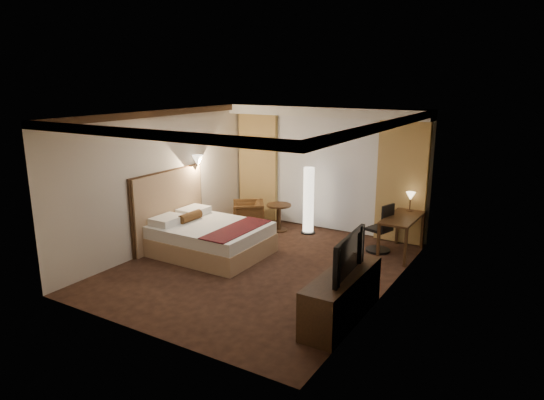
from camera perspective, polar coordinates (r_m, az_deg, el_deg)
The scene contains 21 objects.
floor at distance 8.75m, azimuth -1.36°, elevation -7.88°, with size 4.50×5.50×0.01m, color black.
ceiling at distance 8.13m, azimuth -1.48°, elevation 10.05°, with size 4.50×5.50×0.01m, color white.
back_wall at distance 10.70m, azimuth 6.51°, elevation 3.68°, with size 4.50×0.02×2.70m, color beige.
left_wall at distance 9.70m, azimuth -12.72°, elevation 2.33°, with size 0.02×5.50×2.70m, color beige.
right_wall at distance 7.41m, azimuth 13.44°, elevation -1.35°, with size 0.02×5.50×2.70m, color beige.
crown_molding at distance 8.13m, azimuth -1.47°, elevation 9.63°, with size 4.50×5.50×0.12m, color black, non-canonical shape.
soffit at distance 10.32m, azimuth 6.12°, elevation 10.30°, with size 4.50×0.50×0.20m, color white.
curtain_sheer at distance 10.65m, azimuth 6.32°, elevation 3.09°, with size 2.48×0.04×2.45m, color silver.
curtain_left_drape at distance 11.40m, azimuth -1.59°, elevation 3.90°, with size 1.00×0.14×2.45m, color tan.
curtain_right_drape at distance 10.02m, azimuth 15.03°, elevation 1.98°, with size 1.00×0.14×2.45m, color tan.
wall_sconce at distance 10.19m, azimuth -8.74°, elevation 4.62°, with size 0.24×0.24×0.24m, color white, non-canonical shape.
bed at distance 9.35m, azimuth -7.19°, elevation -4.56°, with size 2.04×1.59×0.60m, color white, non-canonical shape.
headboard at distance 9.86m, azimuth -11.98°, elevation -1.02°, with size 0.12×1.89×1.50m, color tan, non-canonical shape.
armchair at distance 10.82m, azimuth -2.82°, elevation -1.60°, with size 0.67×0.63×0.69m, color #482C15.
side_table at distance 10.67m, azimuth 0.80°, elevation -2.07°, with size 0.54×0.54×0.60m, color black, non-canonical shape.
floor_lamp at distance 10.41m, azimuth 4.32°, elevation -0.05°, with size 0.31×0.31×1.46m, color white, non-canonical shape.
desk at distance 9.53m, azimuth 14.95°, elevation -4.08°, with size 0.55×1.25×0.75m, color black, non-canonical shape.
desk_lamp at distance 9.83m, azimuth 15.94°, elevation -0.30°, with size 0.18×0.18×0.34m, color #FFD899, non-canonical shape.
office_chair at distance 9.57m, azimuth 12.48°, elevation -3.15°, with size 0.47×0.47×0.98m, color black, non-canonical shape.
dresser at distance 6.91m, azimuth 8.23°, elevation -11.17°, with size 0.50×1.76×0.68m, color black, non-canonical shape.
television at distance 6.67m, azimuth 8.19°, elevation -5.92°, with size 1.13×0.65×0.15m, color black.
Camera 1 is at (4.36, -6.84, 3.29)m, focal length 32.00 mm.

